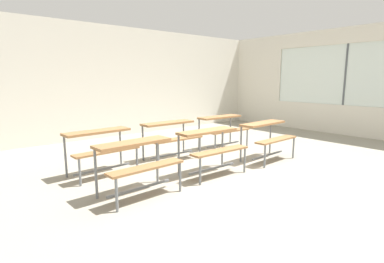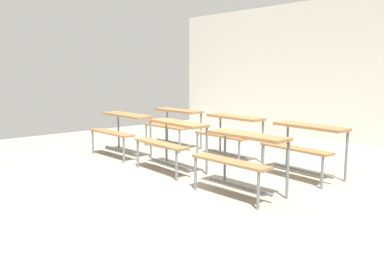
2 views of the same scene
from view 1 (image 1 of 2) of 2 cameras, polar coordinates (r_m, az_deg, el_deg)
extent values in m
cube|color=gray|center=(5.29, 8.84, -7.94)|extent=(10.00, 9.00, 0.05)
cube|color=silver|center=(8.68, -14.03, 9.12)|extent=(10.00, 0.12, 3.00)
cube|color=silver|center=(9.47, 29.38, 1.65)|extent=(0.12, 9.00, 0.85)
cube|color=silver|center=(9.47, 30.65, 15.85)|extent=(0.12, 9.00, 0.45)
cube|color=silver|center=(11.15, 12.48, 10.36)|extent=(0.12, 1.90, 1.70)
cube|color=silver|center=(9.59, 27.23, 9.58)|extent=(0.02, 4.20, 1.70)
cube|color=#4C5156|center=(9.59, 27.23, 9.58)|extent=(0.06, 0.05, 1.70)
cube|color=olive|center=(4.22, -11.15, -2.14)|extent=(1.11, 0.37, 0.04)
cube|color=olive|center=(4.03, -8.62, -6.77)|extent=(1.11, 0.27, 0.03)
cylinder|color=slate|center=(4.21, -17.85, -7.55)|extent=(0.04, 0.04, 0.72)
cylinder|color=slate|center=(4.69, -6.66, -5.32)|extent=(0.04, 0.04, 0.72)
cylinder|color=slate|center=(3.79, -14.17, -11.61)|extent=(0.04, 0.04, 0.44)
cylinder|color=slate|center=(4.31, -2.29, -8.59)|extent=(0.04, 0.04, 0.44)
cube|color=slate|center=(4.28, -9.87, -10.58)|extent=(1.00, 0.08, 0.03)
cube|color=olive|center=(5.06, 2.93, 0.06)|extent=(1.11, 0.34, 0.04)
cube|color=olive|center=(4.89, 5.39, -3.69)|extent=(1.10, 0.24, 0.03)
cylinder|color=slate|center=(4.94, -2.55, -4.47)|extent=(0.04, 0.04, 0.72)
cylinder|color=slate|center=(5.57, 5.80, -2.84)|extent=(0.04, 0.04, 0.72)
cylinder|color=slate|center=(4.56, 1.57, -7.53)|extent=(0.04, 0.04, 0.44)
cylinder|color=slate|center=(5.24, 10.00, -5.36)|extent=(0.04, 0.04, 0.44)
cube|color=slate|center=(5.11, 3.91, -7.02)|extent=(1.00, 0.05, 0.03)
cube|color=olive|center=(6.09, 13.36, 1.50)|extent=(1.11, 0.37, 0.04)
cube|color=olive|center=(5.97, 15.78, -1.51)|extent=(1.11, 0.27, 0.03)
cylinder|color=slate|center=(5.84, 9.30, -2.31)|extent=(0.04, 0.04, 0.72)
cylinder|color=slate|center=(6.64, 14.69, -1.02)|extent=(0.04, 0.04, 0.72)
cylinder|color=slate|center=(5.56, 13.70, -4.59)|extent=(0.04, 0.04, 0.44)
cylinder|color=slate|center=(6.39, 18.76, -2.93)|extent=(0.04, 0.04, 0.44)
cube|color=slate|center=(6.14, 14.21, -4.38)|extent=(1.00, 0.07, 0.03)
cube|color=olive|center=(5.26, -17.61, -0.02)|extent=(1.12, 0.38, 0.04)
cube|color=olive|center=(5.04, -15.88, -3.63)|extent=(1.11, 0.28, 0.03)
cylinder|color=slate|center=(5.28, -22.98, -4.32)|extent=(0.04, 0.04, 0.72)
cylinder|color=slate|center=(5.68, -13.47, -2.82)|extent=(0.04, 0.04, 0.72)
cylinder|color=slate|center=(4.82, -20.59, -7.23)|extent=(0.04, 0.04, 0.44)
cylinder|color=slate|center=(5.25, -10.44, -5.33)|extent=(0.04, 0.04, 0.44)
cube|color=slate|center=(5.28, -16.60, -6.86)|extent=(1.00, 0.08, 0.03)
cube|color=olive|center=(6.01, -4.63, 1.63)|extent=(1.10, 0.34, 0.04)
cube|color=olive|center=(5.80, -2.80, -1.46)|extent=(1.10, 0.24, 0.03)
cylinder|color=slate|center=(5.93, -9.33, -2.12)|extent=(0.04, 0.04, 0.72)
cylinder|color=slate|center=(6.47, -1.63, -0.97)|extent=(0.04, 0.04, 0.72)
cylinder|color=slate|center=(5.50, -6.43, -4.50)|extent=(0.04, 0.04, 0.44)
cylinder|color=slate|center=(6.08, 1.53, -3.03)|extent=(0.04, 0.04, 0.44)
cube|color=slate|center=(6.02, -3.79, -4.37)|extent=(1.00, 0.05, 0.03)
cube|color=olive|center=(6.95, 5.30, 2.76)|extent=(1.11, 0.36, 0.04)
cube|color=olive|center=(6.77, 7.11, 0.13)|extent=(1.11, 0.26, 0.03)
cylinder|color=slate|center=(6.79, 1.35, -0.45)|extent=(0.04, 0.04, 0.72)
cylinder|color=slate|center=(7.45, 7.33, 0.41)|extent=(0.04, 0.04, 0.72)
cylinder|color=slate|center=(6.41, 4.46, -2.39)|extent=(0.04, 0.04, 0.44)
cylinder|color=slate|center=(7.10, 10.45, -1.29)|extent=(0.04, 0.04, 0.44)
cube|color=slate|center=(6.96, 6.00, -2.43)|extent=(1.00, 0.07, 0.03)
camera|label=2|loc=(8.12, 51.25, 5.83)|focal=37.85mm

